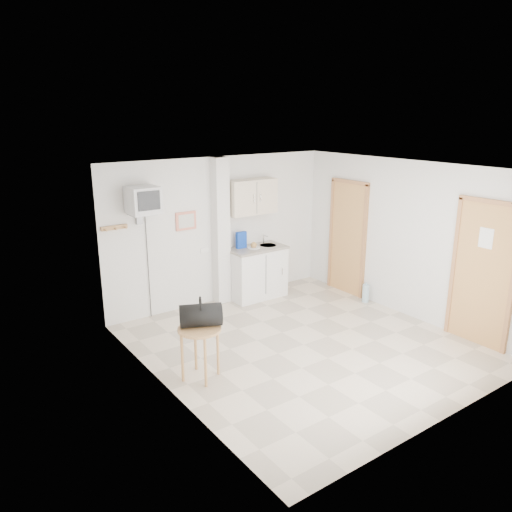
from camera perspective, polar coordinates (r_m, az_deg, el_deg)
ground at (r=7.27m, az=5.48°, el=-10.05°), size 4.50×4.50×0.00m
room_envelope at (r=6.96m, az=6.84°, el=2.19°), size 4.24×4.54×2.55m
kitchenette at (r=8.79m, az=-0.08°, el=0.32°), size 1.03×0.58×2.10m
crt_television at (r=7.60m, az=-12.77°, el=6.15°), size 0.44×0.45×2.15m
round_table at (r=6.21m, az=-6.45°, el=-9.09°), size 0.54×0.54×0.68m
duffel_bag at (r=6.16m, az=-6.33°, el=-6.72°), size 0.58×0.47×0.38m
water_bottle at (r=8.93m, az=12.42°, el=-4.16°), size 0.12×0.12×0.35m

